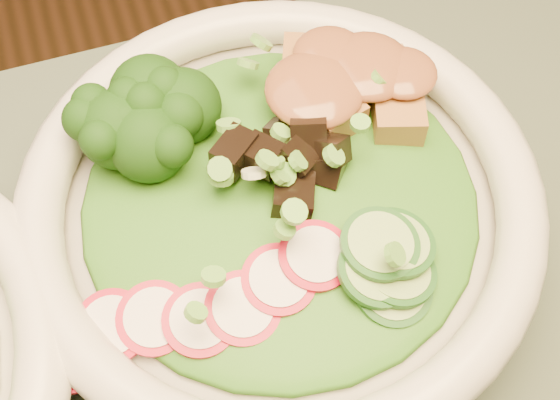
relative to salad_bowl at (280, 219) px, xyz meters
name	(u,v)px	position (x,y,z in m)	size (l,w,h in m)	color
salad_bowl	(280,219)	(0.00, 0.00, 0.00)	(0.29, 0.29, 0.08)	beige
lettuce_bed	(280,199)	(0.00, 0.00, 0.02)	(0.22, 0.22, 0.03)	#225712
broccoli_florets	(170,137)	(-0.05, 0.05, 0.04)	(0.09, 0.08, 0.05)	black
radish_slices	(219,304)	(-0.05, -0.05, 0.03)	(0.12, 0.04, 0.02)	#A80C24
cucumber_slices	(400,242)	(0.05, -0.05, 0.04)	(0.08, 0.08, 0.04)	#91B967
mushroom_heap	(291,166)	(0.01, 0.01, 0.04)	(0.08, 0.08, 0.04)	black
tofu_cubes	(338,99)	(0.05, 0.05, 0.04)	(0.10, 0.06, 0.04)	#A97538
peanut_sauce	(340,83)	(0.05, 0.05, 0.05)	(0.08, 0.06, 0.02)	brown
scallion_garnish	(280,173)	(0.00, 0.00, 0.05)	(0.21, 0.21, 0.03)	#63A93B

